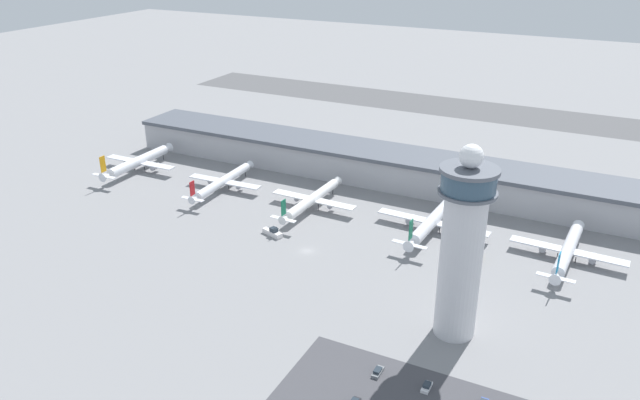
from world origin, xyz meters
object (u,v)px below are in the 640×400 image
Objects in this scene: airplane_gate_alpha at (139,162)px; car_red_hatchback at (427,387)px; airplane_gate_delta at (432,222)px; airplane_gate_bravo at (223,181)px; airplane_gate_charlie at (312,199)px; control_tower at (462,246)px; service_truck_fuel at (273,232)px; service_truck_catering at (472,257)px; car_silver_sedan at (378,372)px; airplane_gate_echo at (568,250)px.

car_red_hatchback is at bearing -26.83° from airplane_gate_alpha.
airplane_gate_delta is (134.69, 0.00, -0.44)m from airplane_gate_alpha.
airplane_gate_alpha is at bearing -180.00° from airplane_gate_delta.
airplane_gate_charlie reaches higher than airplane_gate_bravo.
control_tower is at bearing 91.35° from car_red_hatchback.
airplane_gate_charlie is at bearing 132.15° from car_red_hatchback.
airplane_gate_charlie is at bearing -0.92° from airplane_gate_bravo.
airplane_gate_delta reaches higher than airplane_gate_bravo.
airplane_gate_charlie is 26.10m from service_truck_fuel.
car_red_hatchback is (6.15, -66.72, -0.42)m from service_truck_catering.
control_tower is 90.84m from airplane_gate_charlie.
car_red_hatchback is (24.10, -80.30, -3.51)m from airplane_gate_delta.
airplane_gate_charlie is 65.86m from service_truck_catering.
service_truck_catering reaches higher than car_silver_sedan.
airplane_gate_delta is 83.92m from car_red_hatchback.
airplane_gate_delta reaches higher than car_red_hatchback.
service_truck_catering is 0.94× the size of service_truck_fuel.
airplane_gate_bravo is 134.31m from airplane_gate_echo.
service_truck_catering is 67.00m from car_red_hatchback.
airplane_gate_delta is 10.62× the size of car_red_hatchback.
airplane_gate_charlie is at bearing -179.23° from airplane_gate_echo.
car_silver_sedan is (100.28, -79.14, -3.37)m from airplane_gate_bravo.
service_truck_catering is at bearing 97.60° from control_tower.
airplane_gate_echo reaches higher than car_red_hatchback.
control_tower reaches higher than airplane_gate_bravo.
airplane_gate_echo reaches higher than airplane_gate_bravo.
airplane_gate_charlie is (41.72, -0.67, 0.37)m from airplane_gate_bravo.
airplane_gate_delta is 22.73m from service_truck_catering.
service_truck_fuel is (-72.77, 27.47, -24.92)m from control_tower.
control_tower is 1.21× the size of airplane_gate_charlie.
car_silver_sedan is at bearing -28.78° from airplane_gate_alpha.
control_tower is 1.24× the size of airplane_gate_echo.
airplane_gate_charlie is at bearing 169.84° from service_truck_catering.
airplane_gate_charlie is (87.89, -1.99, -0.21)m from airplane_gate_alpha.
airplane_gate_alpha is 1.02× the size of airplane_gate_echo.
airplane_gate_charlie is 9.84× the size of car_silver_sedan.
airplane_gate_bravo is at bearing 146.02° from service_truck_fuel.
car_red_hatchback is at bearing -84.73° from service_truck_catering.
airplane_gate_echo is at bearing -0.24° from airplane_gate_alpha.
airplane_gate_charlie is (-70.31, 53.26, -21.73)m from control_tower.
service_truck_fuel is at bearing -95.45° from airplane_gate_charlie.
airplane_gate_delta is (-23.51, 55.25, -21.96)m from control_tower.
airplane_gate_alpha is 9.79× the size of car_silver_sedan.
car_silver_sedan is at bearing -38.28° from airplane_gate_bravo.
control_tower is 11.90× the size of car_silver_sedan.
service_truck_catering is at bearing 84.71° from car_silver_sedan.
airplane_gate_alpha is at bearing 153.17° from car_red_hatchback.
airplane_gate_delta is at bearing 113.05° from control_tower.
airplane_gate_bravo is 41.73m from airplane_gate_charlie.
airplane_gate_bravo is at bearing -179.76° from airplane_gate_echo.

